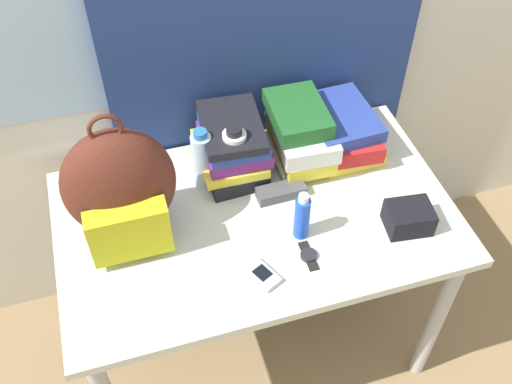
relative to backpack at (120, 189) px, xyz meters
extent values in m
cube|color=beige|center=(0.37, -0.05, -0.19)|extent=(1.17, 0.70, 0.03)
cylinder|color=#B2B2B7|center=(0.90, -0.35, -0.56)|extent=(0.05, 0.05, 0.70)
cylinder|color=#B2B2B7|center=(-0.16, 0.25, -0.56)|extent=(0.05, 0.05, 0.70)
cylinder|color=#B2B2B7|center=(0.90, 0.25, -0.56)|extent=(0.05, 0.05, 0.70)
ellipsoid|color=#512319|center=(0.00, 0.01, 0.01)|extent=(0.31, 0.18, 0.37)
cube|color=#B2AD19|center=(0.00, -0.10, -0.07)|extent=(0.22, 0.06, 0.17)
torus|color=#512319|center=(0.00, 0.01, 0.21)|extent=(0.09, 0.01, 0.09)
cube|color=black|center=(0.35, 0.15, -0.15)|extent=(0.19, 0.24, 0.05)
cube|color=yellow|center=(0.34, 0.16, -0.11)|extent=(0.20, 0.25, 0.03)
cube|color=#6B2370|center=(0.36, 0.16, -0.07)|extent=(0.19, 0.23, 0.04)
cube|color=navy|center=(0.36, 0.16, -0.03)|extent=(0.18, 0.23, 0.04)
cube|color=black|center=(0.35, 0.16, 0.00)|extent=(0.20, 0.26, 0.03)
cube|color=silver|center=(0.57, 0.16, -0.16)|extent=(0.18, 0.22, 0.03)
cube|color=yellow|center=(0.57, 0.15, -0.12)|extent=(0.16, 0.27, 0.05)
cube|color=silver|center=(0.57, 0.15, -0.07)|extent=(0.19, 0.29, 0.06)
cube|color=#1E5623|center=(0.56, 0.16, -0.01)|extent=(0.17, 0.23, 0.06)
cube|color=yellow|center=(0.72, 0.15, -0.16)|extent=(0.20, 0.26, 0.04)
cube|color=red|center=(0.72, 0.15, -0.11)|extent=(0.21, 0.28, 0.06)
cube|color=navy|center=(0.70, 0.16, -0.06)|extent=(0.21, 0.26, 0.05)
cylinder|color=silver|center=(0.25, 0.12, -0.08)|extent=(0.06, 0.06, 0.19)
cylinder|color=#286BB7|center=(0.25, 0.12, 0.03)|extent=(0.04, 0.04, 0.02)
cylinder|color=white|center=(0.34, 0.09, -0.08)|extent=(0.07, 0.07, 0.21)
cylinder|color=black|center=(0.34, 0.09, 0.04)|extent=(0.05, 0.05, 0.02)
cylinder|color=blue|center=(0.47, -0.15, -0.11)|extent=(0.04, 0.04, 0.14)
cylinder|color=white|center=(0.47, -0.15, -0.02)|extent=(0.03, 0.03, 0.02)
cube|color=#B7BCC6|center=(0.32, -0.26, -0.17)|extent=(0.09, 0.11, 0.02)
cube|color=black|center=(0.32, -0.26, -0.16)|extent=(0.05, 0.06, 0.00)
cube|color=#47474C|center=(0.46, 0.00, -0.16)|extent=(0.15, 0.06, 0.04)
cube|color=black|center=(0.77, -0.22, -0.14)|extent=(0.14, 0.12, 0.08)
cube|color=black|center=(0.46, -0.24, -0.18)|extent=(0.03, 0.10, 0.00)
cylinder|color=#232328|center=(0.46, -0.24, -0.17)|extent=(0.05, 0.05, 0.01)
camera|label=1|loc=(0.04, -1.14, 1.18)|focal=42.00mm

